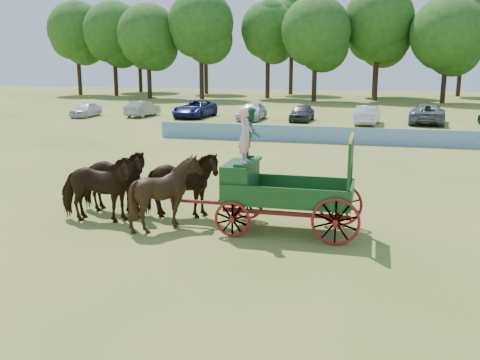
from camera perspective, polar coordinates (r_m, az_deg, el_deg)
name	(u,v)px	position (r m, az deg, el deg)	size (l,w,h in m)	color
ground	(367,234)	(16.63, 13.40, -5.65)	(160.00, 160.00, 0.00)	#9E8947
horse_lead_left	(97,188)	(17.69, -15.04, -0.87)	(1.21, 2.66, 2.24)	black
horse_lead_right	(113,181)	(18.63, -13.40, -0.11)	(1.21, 2.66, 2.24)	black
horse_wheel_left	(167,193)	(16.66, -7.81, -1.36)	(1.82, 2.04, 2.25)	black
horse_wheel_right	(179,185)	(17.66, -6.48, -0.53)	(1.21, 2.66, 2.24)	black
farm_dray	(264,177)	(16.24, 2.61, 0.35)	(6.00, 2.00, 3.79)	maroon
sponsor_banner	(357,136)	(34.15, 12.37, 4.61)	(26.00, 0.08, 1.05)	#1E62A3
parked_cars	(316,113)	(46.43, 8.09, 7.12)	(42.33, 7.28, 1.65)	silver
treeline	(345,28)	(75.32, 11.19, 15.62)	(90.78, 23.07, 14.61)	#382314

